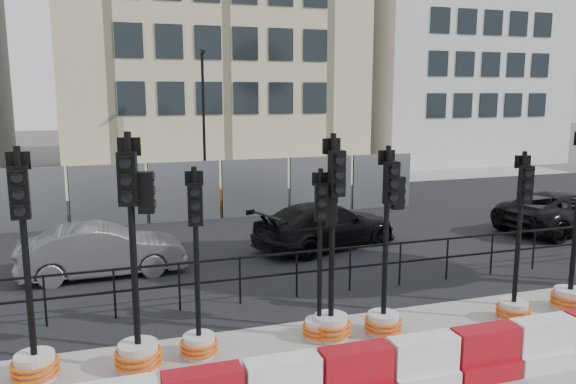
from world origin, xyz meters
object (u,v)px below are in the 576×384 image
object	(u,v)px
traffic_signal_d	(320,300)
car_c	(326,225)
traffic_signal_a	(32,335)
traffic_signal_h	(572,274)

from	to	relation	value
traffic_signal_d	car_c	world-z (taller)	traffic_signal_d
traffic_signal_d	car_c	bearing A→B (deg)	80.33
traffic_signal_d	car_c	size ratio (longest dim) A/B	0.64
traffic_signal_d	traffic_signal_a	bearing A→B (deg)	-166.39
traffic_signal_h	car_c	distance (m)	6.39
traffic_signal_a	traffic_signal_h	xyz separation A→B (m)	(9.65, -0.28, 0.02)
car_c	traffic_signal_d	bearing A→B (deg)	138.31
traffic_signal_d	traffic_signal_h	bearing A→B (deg)	10.01
traffic_signal_a	car_c	world-z (taller)	traffic_signal_a
traffic_signal_a	car_c	distance (m)	8.73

